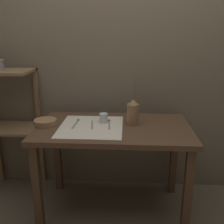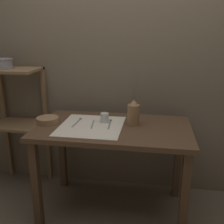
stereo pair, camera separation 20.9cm
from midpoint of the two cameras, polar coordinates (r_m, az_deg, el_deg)
ground_plane at (r=2.52m, az=2.81°, el=-20.36°), size 12.00×12.00×0.00m
stone_wall_back at (r=2.49m, az=4.48°, el=9.41°), size 7.00×0.06×2.40m
wooden_table at (r=2.17m, az=3.07°, el=-5.90°), size 1.25×0.73×0.79m
wooden_shelf_unit at (r=2.66m, az=-17.74°, el=1.25°), size 0.49×0.36×1.21m
linen_cloth at (r=2.14m, az=-1.75°, el=-3.05°), size 0.51×0.54×0.00m
pitcher_with_flowers at (r=2.15m, az=7.50°, el=-0.30°), size 0.10×0.10×0.42m
wooden_bowl at (r=2.24m, az=-11.27°, el=-1.78°), size 0.19×0.19×0.05m
glass_tumbler_near at (r=2.20m, az=1.11°, el=-1.30°), size 0.07×0.07×0.08m
spoon_outer at (r=2.25m, az=-4.61°, el=-1.90°), size 0.03×0.21×0.02m
fork_outer at (r=2.16m, az=-1.47°, el=-2.66°), size 0.04×0.20×0.00m
spoon_inner at (r=2.21m, az=2.32°, el=-2.24°), size 0.03×0.21×0.02m
metal_pot_large at (r=2.59m, az=-20.83°, el=9.90°), size 0.20×0.20×0.09m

